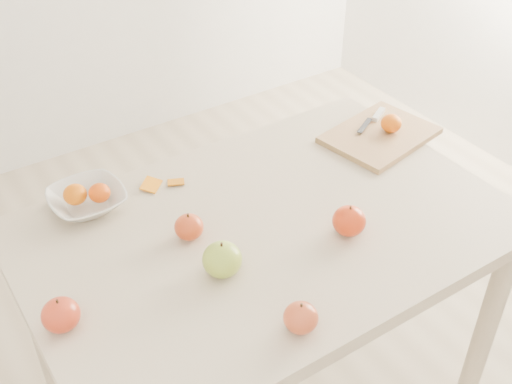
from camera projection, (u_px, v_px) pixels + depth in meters
table at (267, 254)px, 1.66m from camera, size 1.20×0.80×0.75m
cutting_board at (380, 135)px, 1.92m from camera, size 0.36×0.29×0.02m
board_tangerine at (391, 123)px, 1.90m from camera, size 0.06×0.06×0.05m
fruit_bowl at (87, 200)px, 1.64m from camera, size 0.19×0.19×0.05m
bowl_tangerine_near at (75, 194)px, 1.62m from camera, size 0.06×0.06×0.05m
bowl_tangerine_far at (99, 193)px, 1.63m from camera, size 0.06×0.06×0.05m
orange_peel_a at (151, 186)px, 1.73m from camera, size 0.07×0.07×0.01m
orange_peel_b at (176, 183)px, 1.74m from camera, size 0.06×0.05×0.01m
paring_knife at (376, 116)px, 1.98m from camera, size 0.16×0.08×0.01m
apple_green at (222, 259)px, 1.44m from camera, size 0.09×0.09×0.08m
apple_red_d at (61, 315)px, 1.31m from camera, size 0.08×0.08×0.07m
apple_red_e at (349, 221)px, 1.55m from camera, size 0.08×0.08×0.07m
apple_red_b at (189, 227)px, 1.54m from camera, size 0.07×0.07×0.06m
apple_red_c at (301, 318)px, 1.31m from camera, size 0.07×0.07×0.07m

